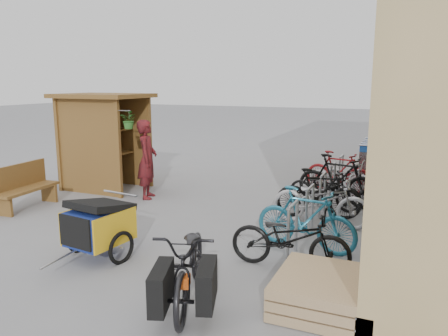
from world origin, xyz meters
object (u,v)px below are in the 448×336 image
at_px(kiosk, 101,128).
at_px(bike_5, 337,180).
at_px(bike_4, 324,189).
at_px(bike_1, 306,219).
at_px(bike_2, 321,200).
at_px(bike_7, 338,171).
at_px(bike_3, 319,194).
at_px(person_kiosk, 147,159).
at_px(cargo_bike, 190,264).
at_px(bench, 24,186).
at_px(child_trailer, 99,224).
at_px(pallet_stack, 319,291).
at_px(shopping_carts, 375,156).
at_px(bike_0, 290,238).
at_px(bike_6, 342,177).

height_order(kiosk, bike_5, kiosk).
bearing_deg(bike_4, bike_5, -14.19).
bearing_deg(bike_1, bike_2, 10.56).
xyz_separation_m(kiosk, bike_7, (5.55, 2.06, -1.05)).
bearing_deg(bike_3, person_kiosk, 78.73).
xyz_separation_m(cargo_bike, bike_4, (0.73, 4.79, -0.07)).
xyz_separation_m(bike_1, bike_2, (-0.02, 1.35, -0.03)).
xyz_separation_m(bench, bike_4, (5.93, 2.54, -0.06)).
height_order(bench, child_trailer, bench).
distance_m(pallet_stack, bike_4, 4.36).
bearing_deg(bike_3, bike_4, -9.40).
bearing_deg(shopping_carts, child_trailer, -114.66).
height_order(child_trailer, bike_5, bike_5).
xyz_separation_m(shopping_carts, bike_2, (-0.60, -4.58, -0.18)).
distance_m(shopping_carts, bike_7, 1.92).
relative_size(bike_3, bike_5, 0.90).
xyz_separation_m(bike_5, bike_7, (-0.17, 1.25, -0.06)).
height_order(shopping_carts, bike_1, shopping_carts).
xyz_separation_m(bench, person_kiosk, (1.97, 1.78, 0.43)).
relative_size(bike_0, bike_3, 1.04).
relative_size(pallet_stack, bike_4, 0.73).
xyz_separation_m(bike_2, bike_3, (-0.12, 0.41, 0.02)).
height_order(bench, bike_3, bike_3).
bearing_deg(bike_1, bike_4, 13.59).
relative_size(bike_3, bike_4, 1.02).
distance_m(kiosk, person_kiosk, 1.73).
bearing_deg(cargo_bike, child_trailer, 140.74).
xyz_separation_m(bench, bike_3, (5.95, 1.79, 0.02)).
relative_size(kiosk, person_kiosk, 1.36).
height_order(bench, cargo_bike, cargo_bike).
height_order(cargo_bike, person_kiosk, person_kiosk).
bearing_deg(bike_6, bike_2, -167.50).
bearing_deg(pallet_stack, bike_3, 101.58).
bearing_deg(person_kiosk, bike_5, -96.71).
bearing_deg(bike_5, bike_3, -174.54).
bearing_deg(shopping_carts, kiosk, -148.60).
xyz_separation_m(child_trailer, bike_6, (2.86, 5.37, -0.10)).
relative_size(bike_3, bike_6, 1.02).
height_order(bench, shopping_carts, shopping_carts).
bearing_deg(bike_0, shopping_carts, -7.22).
bearing_deg(shopping_carts, pallet_stack, -90.00).
bearing_deg(bike_7, bike_3, -168.68).
height_order(cargo_bike, bike_3, cargo_bike).
distance_m(kiosk, bike_0, 6.46).
distance_m(shopping_carts, bike_6, 2.21).
bearing_deg(bike_5, bike_4, 167.09).
bearing_deg(bike_4, child_trailer, 159.44).
distance_m(pallet_stack, shopping_carts, 7.72).
bearing_deg(kiosk, person_kiosk, -12.56).
bearing_deg(bench, shopping_carts, 37.79).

